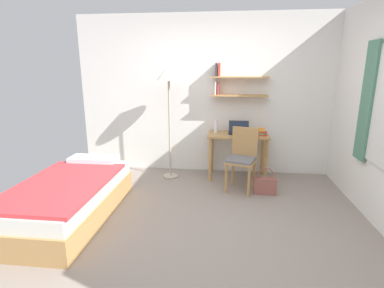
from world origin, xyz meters
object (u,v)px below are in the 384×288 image
object	(u,v)px
desk_chair	(242,157)
standing_lamp	(169,80)
desk	(238,143)
book_stack	(260,132)
bed	(69,198)
water_bottle	(216,127)
laptop	(239,130)
handbag	(265,185)

from	to	relation	value
desk_chair	standing_lamp	distance (m)	1.60
desk	book_stack	distance (m)	0.38
bed	standing_lamp	world-z (taller)	standing_lamp
standing_lamp	book_stack	size ratio (longest dim) A/B	7.26
standing_lamp	water_bottle	xyz separation A→B (m)	(0.73, 0.16, -0.74)
desk	laptop	world-z (taller)	laptop
water_bottle	bed	bearing A→B (deg)	-135.76
book_stack	handbag	size ratio (longest dim) A/B	0.62
water_bottle	book_stack	bearing A→B (deg)	-6.89
desk	standing_lamp	size ratio (longest dim) A/B	0.53
laptop	water_bottle	distance (m)	0.37
desk	book_stack	world-z (taller)	book_stack
bed	desk	distance (m)	2.60
bed	handbag	xyz separation A→B (m)	(2.41, 0.95, -0.11)
desk_chair	handbag	size ratio (longest dim) A/B	2.31
desk	handbag	xyz separation A→B (m)	(0.38, -0.63, -0.45)
bed	standing_lamp	size ratio (longest dim) A/B	1.04
standing_lamp	desk_chair	bearing A→B (deg)	-18.33
bed	laptop	world-z (taller)	laptop
laptop	desk	bearing A→B (deg)	-100.92
bed	handbag	distance (m)	2.59
book_stack	bed	bearing A→B (deg)	-146.75
desk	book_stack	bearing A→B (deg)	-6.00
desk_chair	water_bottle	world-z (taller)	water_bottle
standing_lamp	bed	bearing A→B (deg)	-122.78
water_bottle	book_stack	size ratio (longest dim) A/B	0.82
desk_chair	laptop	bearing A→B (deg)	94.70
desk	standing_lamp	distance (m)	1.47
book_stack	desk	bearing A→B (deg)	174.00
bed	water_bottle	world-z (taller)	water_bottle
bed	water_bottle	xyz separation A→B (m)	(1.68, 1.63, 0.59)
bed	desk_chair	distance (m)	2.37
water_bottle	handbag	xyz separation A→B (m)	(0.74, -0.68, -0.70)
bed	desk	world-z (taller)	desk
handbag	bed	bearing A→B (deg)	-158.52
bed	standing_lamp	bearing A→B (deg)	57.22
desk	laptop	bearing A→B (deg)	79.08
bed	book_stack	distance (m)	2.88
water_bottle	laptop	bearing A→B (deg)	-1.76
water_bottle	handbag	world-z (taller)	water_bottle
standing_lamp	handbag	size ratio (longest dim) A/B	4.52
standing_lamp	laptop	xyz separation A→B (m)	(1.09, 0.15, -0.79)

